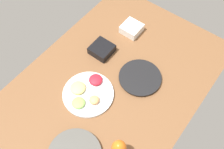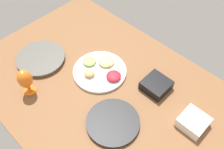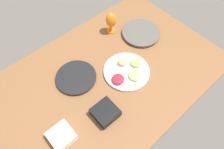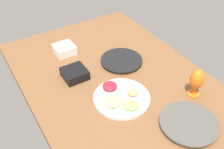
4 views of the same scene
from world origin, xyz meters
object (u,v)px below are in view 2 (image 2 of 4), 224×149
object	(u,v)px
hurricane_glass_orange	(25,80)
fruit_platter	(100,70)
dinner_plate_left	(113,122)
square_bowl_black	(156,85)
dinner_plate_right	(41,59)
square_bowl_white	(193,122)

from	to	relation	value
hurricane_glass_orange	fruit_platter	bearing A→B (deg)	-115.95
dinner_plate_left	fruit_platter	bearing A→B (deg)	-33.74
fruit_platter	square_bowl_black	distance (cm)	33.76
dinner_plate_right	square_bowl_white	bearing A→B (deg)	-163.63
dinner_plate_right	square_bowl_black	size ratio (longest dim) A/B	2.11
hurricane_glass_orange	dinner_plate_right	bearing A→B (deg)	-50.64
dinner_plate_left	square_bowl_black	world-z (taller)	square_bowl_black
fruit_platter	square_bowl_white	distance (cm)	58.99
hurricane_glass_orange	square_bowl_black	size ratio (longest dim) A/B	1.24
dinner_plate_left	dinner_plate_right	world-z (taller)	dinner_plate_right
dinner_plate_left	square_bowl_black	distance (cm)	32.85
dinner_plate_right	square_bowl_white	size ratio (longest dim) A/B	2.25
square_bowl_black	square_bowl_white	xyz separation A→B (cm)	(-27.46, 5.36, 0.12)
dinner_plate_left	hurricane_glass_orange	xyz separation A→B (cm)	(47.19, 17.94, 9.42)
square_bowl_white	fruit_platter	bearing A→B (deg)	7.79
square_bowl_white	square_bowl_black	bearing A→B (deg)	-11.04
dinner_plate_right	hurricane_glass_orange	size ratio (longest dim) A/B	1.71
hurricane_glass_orange	square_bowl_white	size ratio (longest dim) A/B	1.32
fruit_platter	square_bowl_white	bearing A→B (deg)	-172.21
dinner_plate_right	square_bowl_white	world-z (taller)	square_bowl_white
square_bowl_black	dinner_plate_right	bearing A→B (deg)	26.69
square_bowl_white	hurricane_glass_orange	bearing A→B (deg)	30.61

